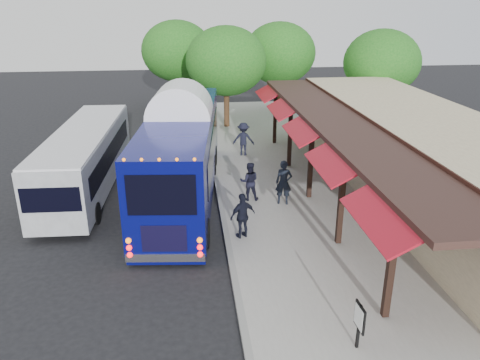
{
  "coord_description": "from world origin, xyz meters",
  "views": [
    {
      "loc": [
        -1.16,
        -13.7,
        8.01
      ],
      "look_at": [
        0.65,
        2.22,
        1.8
      ],
      "focal_mm": 35.0,
      "sensor_mm": 36.0,
      "label": 1
    }
  ],
  "objects_px": {
    "ped_c": "(243,216)",
    "sign_board": "(359,319)",
    "coach_bus": "(182,150)",
    "ped_d": "(243,139)",
    "ped_b": "(249,181)",
    "ped_a": "(284,183)",
    "city_bus": "(86,157)"
  },
  "relations": [
    {
      "from": "ped_c",
      "to": "sign_board",
      "type": "xyz_separation_m",
      "value": [
        2.07,
        -5.91,
        -0.01
      ]
    },
    {
      "from": "coach_bus",
      "to": "ped_c",
      "type": "xyz_separation_m",
      "value": [
        2.05,
        -4.36,
        -1.11
      ]
    },
    {
      "from": "coach_bus",
      "to": "ped_d",
      "type": "xyz_separation_m",
      "value": [
        3.2,
        4.9,
        -1.04
      ]
    },
    {
      "from": "ped_b",
      "to": "coach_bus",
      "type": "bearing_deg",
      "value": -16.58
    },
    {
      "from": "ped_a",
      "to": "ped_d",
      "type": "distance_m",
      "value": 6.61
    },
    {
      "from": "ped_a",
      "to": "ped_b",
      "type": "height_order",
      "value": "ped_a"
    },
    {
      "from": "ped_d",
      "to": "sign_board",
      "type": "relative_size",
      "value": 1.47
    },
    {
      "from": "ped_b",
      "to": "ped_d",
      "type": "relative_size",
      "value": 0.92
    },
    {
      "from": "ped_b",
      "to": "ped_c",
      "type": "bearing_deg",
      "value": 83.98
    },
    {
      "from": "coach_bus",
      "to": "ped_c",
      "type": "relative_size",
      "value": 7.45
    },
    {
      "from": "ped_c",
      "to": "ped_d",
      "type": "bearing_deg",
      "value": -120.89
    },
    {
      "from": "sign_board",
      "to": "city_bus",
      "type": "bearing_deg",
      "value": 123.13
    },
    {
      "from": "ped_c",
      "to": "sign_board",
      "type": "relative_size",
      "value": 1.37
    },
    {
      "from": "coach_bus",
      "to": "sign_board",
      "type": "relative_size",
      "value": 10.19
    },
    {
      "from": "ped_a",
      "to": "sign_board",
      "type": "height_order",
      "value": "ped_a"
    },
    {
      "from": "coach_bus",
      "to": "sign_board",
      "type": "distance_m",
      "value": 11.12
    },
    {
      "from": "ped_c",
      "to": "ped_d",
      "type": "distance_m",
      "value": 9.33
    },
    {
      "from": "coach_bus",
      "to": "ped_a",
      "type": "relative_size",
      "value": 6.75
    },
    {
      "from": "ped_c",
      "to": "ped_d",
      "type": "xyz_separation_m",
      "value": [
        1.15,
        9.26,
        0.07
      ]
    },
    {
      "from": "city_bus",
      "to": "ped_c",
      "type": "relative_size",
      "value": 6.27
    },
    {
      "from": "coach_bus",
      "to": "ped_c",
      "type": "distance_m",
      "value": 4.94
    },
    {
      "from": "city_bus",
      "to": "ped_c",
      "type": "xyz_separation_m",
      "value": [
        6.29,
        -5.57,
        -0.55
      ]
    },
    {
      "from": "sign_board",
      "to": "coach_bus",
      "type": "bearing_deg",
      "value": 108.94
    },
    {
      "from": "ped_c",
      "to": "city_bus",
      "type": "bearing_deg",
      "value": -65.35
    },
    {
      "from": "city_bus",
      "to": "ped_c",
      "type": "bearing_deg",
      "value": -39.49
    },
    {
      "from": "ped_a",
      "to": "sign_board",
      "type": "relative_size",
      "value": 1.51
    },
    {
      "from": "sign_board",
      "to": "ped_b",
      "type": "bearing_deg",
      "value": 95.78
    },
    {
      "from": "city_bus",
      "to": "sign_board",
      "type": "xyz_separation_m",
      "value": [
        8.36,
        -11.49,
        -0.56
      ]
    },
    {
      "from": "ped_d",
      "to": "ped_b",
      "type": "bearing_deg",
      "value": 98.92
    },
    {
      "from": "city_bus",
      "to": "ped_a",
      "type": "xyz_separation_m",
      "value": [
        8.29,
        -2.87,
        -0.46
      ]
    },
    {
      "from": "city_bus",
      "to": "ped_b",
      "type": "height_order",
      "value": "city_bus"
    },
    {
      "from": "city_bus",
      "to": "ped_c",
      "type": "height_order",
      "value": "city_bus"
    }
  ]
}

